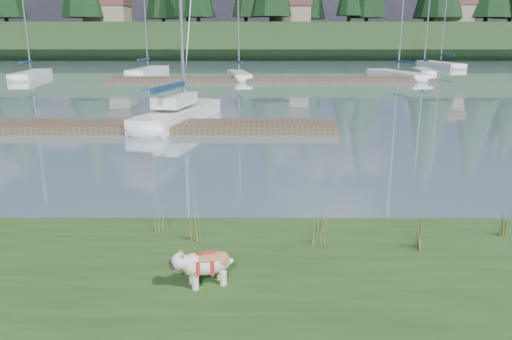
{
  "coord_description": "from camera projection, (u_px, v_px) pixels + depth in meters",
  "views": [
    {
      "loc": [
        0.96,
        -10.08,
        3.6
      ],
      "look_at": [
        0.93,
        -0.5,
        0.99
      ],
      "focal_mm": 35.0,
      "sensor_mm": 36.0,
      "label": 1
    }
  ],
  "objects": [
    {
      "name": "ground",
      "position": [
        245.0,
        81.0,
        39.62
      ],
      "size": [
        200.0,
        200.0,
        0.0
      ],
      "primitive_type": "plane",
      "color": "gray",
      "rests_on": "ground"
    },
    {
      "name": "ridge",
      "position": [
        252.0,
        41.0,
        80.45
      ],
      "size": [
        200.0,
        20.0,
        5.0
      ],
      "primitive_type": "cube",
      "color": "#1E3218",
      "rests_on": "ground"
    },
    {
      "name": "bulldog",
      "position": [
        206.0,
        263.0,
        6.63
      ],
      "size": [
        0.85,
        0.52,
        0.5
      ],
      "rotation": [
        0.0,
        0.0,
        3.47
      ],
      "color": "silver",
      "rests_on": "bank"
    },
    {
      "name": "sailboat_main",
      "position": [
        184.0,
        110.0,
        21.78
      ],
      "size": [
        3.23,
        7.94,
        11.33
      ],
      "rotation": [
        0.0,
        0.0,
        1.35
      ],
      "color": "white",
      "rests_on": "ground"
    },
    {
      "name": "dock_near",
      "position": [
        130.0,
        126.0,
        19.33
      ],
      "size": [
        16.0,
        2.0,
        0.3
      ],
      "primitive_type": "cube",
      "color": "#4C3D2C",
      "rests_on": "ground"
    },
    {
      "name": "dock_far",
      "position": [
        271.0,
        79.0,
        39.57
      ],
      "size": [
        26.0,
        2.2,
        0.3
      ],
      "primitive_type": "cube",
      "color": "#4C3D2C",
      "rests_on": "ground"
    },
    {
      "name": "sailboat_bg_0",
      "position": [
        34.0,
        74.0,
        42.9
      ],
      "size": [
        2.63,
        8.22,
        11.71
      ],
      "rotation": [
        0.0,
        0.0,
        1.7
      ],
      "color": "white",
      "rests_on": "ground"
    },
    {
      "name": "sailboat_bg_1",
      "position": [
        151.0,
        70.0,
        47.42
      ],
      "size": [
        2.72,
        8.79,
        12.82
      ],
      "rotation": [
        0.0,
        0.0,
        1.45
      ],
      "color": "white",
      "rests_on": "ground"
    },
    {
      "name": "sailboat_bg_2",
      "position": [
        238.0,
        74.0,
        42.05
      ],
      "size": [
        2.43,
        6.85,
        10.24
      ],
      "rotation": [
        0.0,
        0.0,
        1.74
      ],
      "color": "white",
      "rests_on": "ground"
    },
    {
      "name": "sailboat_bg_3",
      "position": [
        393.0,
        74.0,
        43.01
      ],
      "size": [
        4.05,
        8.93,
        12.83
      ],
      "rotation": [
        0.0,
        0.0,
        1.85
      ],
      "color": "white",
      "rests_on": "ground"
    },
    {
      "name": "sailboat_bg_4",
      "position": [
        422.0,
        71.0,
        45.71
      ],
      "size": [
        1.99,
        6.26,
        9.28
      ],
      "rotation": [
        0.0,
        0.0,
        1.44
      ],
      "color": "white",
      "rests_on": "ground"
    },
    {
      "name": "sailboat_bg_5",
      "position": [
        437.0,
        64.0,
        57.29
      ],
      "size": [
        3.08,
        9.31,
        12.94
      ],
      "rotation": [
        0.0,
        0.0,
        1.71
      ],
      "color": "white",
      "rests_on": "ground"
    },
    {
      "name": "weed_0",
      "position": [
        195.0,
        227.0,
        8.06
      ],
      "size": [
        0.17,
        0.14,
        0.57
      ],
      "color": "#475B23",
      "rests_on": "bank"
    },
    {
      "name": "weed_1",
      "position": [
        321.0,
        221.0,
        8.48
      ],
      "size": [
        0.17,
        0.14,
        0.44
      ],
      "color": "#475B23",
      "rests_on": "bank"
    },
    {
      "name": "weed_2",
      "position": [
        421.0,
        234.0,
        7.79
      ],
      "size": [
        0.17,
        0.14,
        0.55
      ],
      "color": "#475B23",
      "rests_on": "bank"
    },
    {
      "name": "weed_3",
      "position": [
        161.0,
        220.0,
        8.52
      ],
      "size": [
        0.17,
        0.14,
        0.44
      ],
      "color": "#475B23",
      "rests_on": "bank"
    },
    {
      "name": "weed_4",
      "position": [
        319.0,
        232.0,
        7.92
      ],
      "size": [
        0.17,
        0.14,
        0.51
      ],
      "color": "#475B23",
      "rests_on": "bank"
    },
    {
      "name": "weed_5",
      "position": [
        504.0,
        221.0,
        8.23
      ],
      "size": [
        0.17,
        0.14,
        0.63
      ],
      "color": "#475B23",
      "rests_on": "bank"
    },
    {
      "name": "mud_lip",
      "position": [
        205.0,
        234.0,
        9.11
      ],
      "size": [
        60.0,
        0.5,
        0.14
      ],
      "primitive_type": "cube",
      "color": "#33281C",
      "rests_on": "ground"
    },
    {
      "name": "house_0",
      "position": [
        108.0,
        9.0,
        76.34
      ],
      "size": [
        6.3,
        5.3,
        4.65
      ],
      "color": "gray",
      "rests_on": "ridge"
    },
    {
      "name": "house_1",
      "position": [
        290.0,
        10.0,
        77.23
      ],
      "size": [
        6.3,
        5.3,
        4.65
      ],
      "color": "gray",
      "rests_on": "ridge"
    },
    {
      "name": "house_2",
      "position": [
        450.0,
        9.0,
        75.24
      ],
      "size": [
        6.3,
        5.3,
        4.65
      ],
      "color": "gray",
      "rests_on": "ridge"
    }
  ]
}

